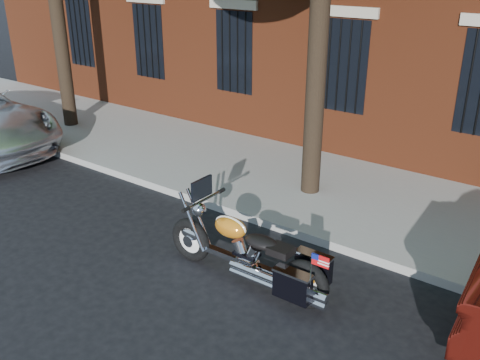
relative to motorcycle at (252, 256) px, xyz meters
The scene contains 4 objects.
ground 1.47m from the motorcycle, 167.83° to the left, with size 120.00×120.00×0.00m, color black.
curb 2.19m from the motorcycle, 129.00° to the left, with size 40.00×0.16×0.15m, color gray.
sidewalk 3.82m from the motorcycle, 110.86° to the left, with size 40.00×3.60×0.15m, color gray.
motorcycle is the anchor object (origin of this frame).
Camera 1 is at (5.14, -5.68, 4.46)m, focal length 40.00 mm.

